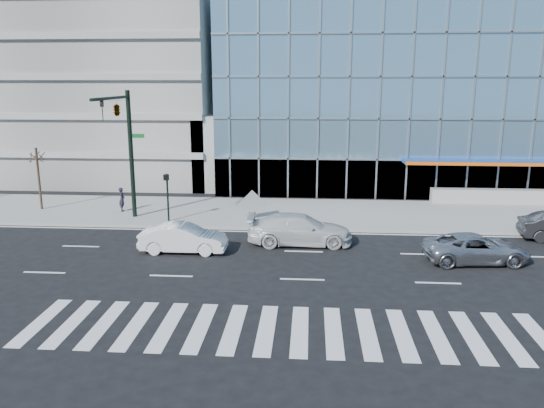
{
  "coord_description": "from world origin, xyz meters",
  "views": [
    {
      "loc": [
        0.28,
        -26.45,
        8.73
      ],
      "look_at": [
        -1.88,
        3.0,
        1.82
      ],
      "focal_mm": 35.0,
      "sensor_mm": 36.0,
      "label": 1
    }
  ],
  "objects": [
    {
      "name": "ground",
      "position": [
        0.0,
        0.0,
        0.0
      ],
      "size": [
        160.0,
        160.0,
        0.0
      ],
      "primitive_type": "plane",
      "color": "black",
      "rests_on": "ground"
    },
    {
      "name": "ped_signal_post",
      "position": [
        -8.5,
        4.94,
        2.14
      ],
      "size": [
        0.3,
        0.33,
        3.0
      ],
      "color": "black",
      "rests_on": "sidewalk"
    },
    {
      "name": "pedestrian",
      "position": [
        -12.27,
        7.3,
        0.96
      ],
      "size": [
        0.55,
        0.68,
        1.62
      ],
      "primitive_type": "imported",
      "rotation": [
        0.0,
        0.0,
        1.87
      ],
      "color": "black",
      "rests_on": "sidewalk"
    },
    {
      "name": "tilted_panel",
      "position": [
        -3.35,
        6.07,
        1.07
      ],
      "size": [
        1.82,
        0.36,
        1.84
      ],
      "primitive_type": "cube",
      "rotation": [
        0.0,
        0.78,
        0.17
      ],
      "color": "#A5A5A5",
      "rests_on": "sidewalk"
    },
    {
      "name": "white_suv",
      "position": [
        -0.24,
        1.32,
        0.82
      ],
      "size": [
        5.77,
        2.54,
        1.65
      ],
      "primitive_type": "imported",
      "rotation": [
        0.0,
        0.0,
        1.61
      ],
      "color": "silver",
      "rests_on": "ground"
    },
    {
      "name": "theatre_building",
      "position": [
        14.0,
        26.0,
        7.5
      ],
      "size": [
        42.0,
        26.0,
        15.0
      ],
      "primitive_type": "cube",
      "color": "#73A3C1",
      "rests_on": "ground"
    },
    {
      "name": "sidewalk",
      "position": [
        0.0,
        8.0,
        0.07
      ],
      "size": [
        120.0,
        8.0,
        0.15
      ],
      "primitive_type": "cube",
      "color": "gray",
      "rests_on": "ground"
    },
    {
      "name": "traffic_signal",
      "position": [
        -11.0,
        4.57,
        6.16
      ],
      "size": [
        1.14,
        5.74,
        8.0
      ],
      "color": "black",
      "rests_on": "sidewalk"
    },
    {
      "name": "ramp_block",
      "position": [
        -6.0,
        18.0,
        3.0
      ],
      "size": [
        6.0,
        8.0,
        6.0
      ],
      "primitive_type": "cube",
      "color": "gray",
      "rests_on": "ground"
    },
    {
      "name": "parking_garage",
      "position": [
        -20.0,
        26.0,
        10.0
      ],
      "size": [
        24.0,
        24.0,
        20.0
      ],
      "primitive_type": "cube",
      "color": "gray",
      "rests_on": "ground"
    },
    {
      "name": "white_sedan",
      "position": [
        -6.24,
        -0.5,
        0.74
      ],
      "size": [
        4.5,
        1.57,
        1.48
      ],
      "primitive_type": "imported",
      "rotation": [
        0.0,
        0.0,
        1.57
      ],
      "color": "white",
      "rests_on": "ground"
    },
    {
      "name": "silver_suv",
      "position": [
        8.46,
        -1.0,
        0.7
      ],
      "size": [
        5.23,
        2.77,
        1.4
      ],
      "primitive_type": "imported",
      "rotation": [
        0.0,
        0.0,
        1.66
      ],
      "color": "#BABABF",
      "rests_on": "ground"
    },
    {
      "name": "street_tree_near",
      "position": [
        -18.0,
        7.5,
        3.78
      ],
      "size": [
        1.1,
        1.1,
        4.23
      ],
      "color": "#332319",
      "rests_on": "sidewalk"
    }
  ]
}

